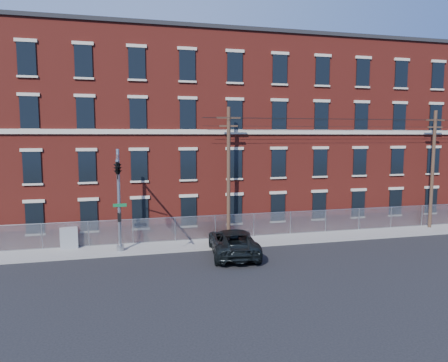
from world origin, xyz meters
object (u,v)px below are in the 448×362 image
at_px(traffic_signal_mast, 118,178).
at_px(utility_cabinet, 69,238).
at_px(utility_pole_near, 229,172).
at_px(pickup_truck, 233,242).

height_order(traffic_signal_mast, utility_cabinet, traffic_signal_mast).
height_order(utility_pole_near, pickup_truck, utility_pole_near).
distance_m(utility_pole_near, utility_cabinet, 12.35).
xyz_separation_m(traffic_signal_mast, pickup_truck, (7.39, -0.11, -4.50)).
xyz_separation_m(traffic_signal_mast, utility_cabinet, (-3.50, 3.82, -4.53)).
xyz_separation_m(utility_pole_near, utility_cabinet, (-11.50, 0.40, -4.48)).
xyz_separation_m(traffic_signal_mast, utility_pole_near, (8.00, 3.42, -0.05)).
xyz_separation_m(utility_pole_near, pickup_truck, (-0.61, -3.53, -4.45)).
distance_m(traffic_signal_mast, utility_pole_near, 8.70).
bearing_deg(pickup_truck, utility_cabinet, -12.86).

